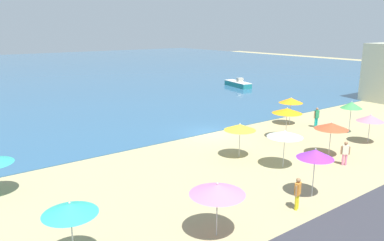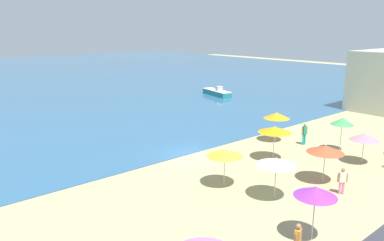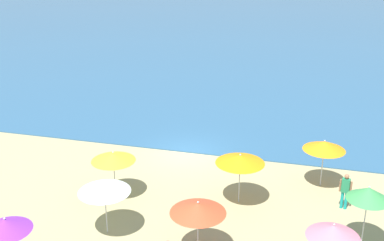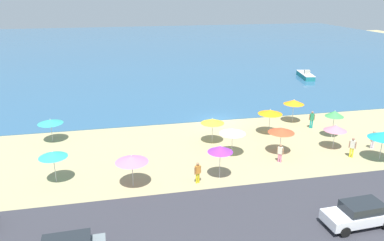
# 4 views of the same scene
# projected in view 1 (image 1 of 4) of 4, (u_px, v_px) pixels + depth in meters

# --- Properties ---
(ground_plane) EXTENTS (160.00, 160.00, 0.00)m
(ground_plane) POSITION_uv_depth(u_px,v_px,m) (209.00, 133.00, 31.04)
(ground_plane) COLOR tan
(sea) EXTENTS (150.00, 110.00, 0.05)m
(sea) POSITION_uv_depth(u_px,v_px,m) (33.00, 72.00, 73.78)
(sea) COLOR #2D5A7F
(sea) RESTS_ON ground_plane
(beach_umbrella_0) EXTENTS (2.11, 2.11, 2.53)m
(beach_umbrella_0) POSITION_uv_depth(u_px,v_px,m) (291.00, 100.00, 33.27)
(beach_umbrella_0) COLOR #B2B2B7
(beach_umbrella_0) RESTS_ON ground_plane
(beach_umbrella_1) EXTENTS (1.87, 1.87, 2.64)m
(beach_umbrella_1) POSITION_uv_depth(u_px,v_px,m) (315.00, 154.00, 18.85)
(beach_umbrella_1) COLOR #B2B2B7
(beach_umbrella_1) RESTS_ON ground_plane
(beach_umbrella_2) EXTENTS (2.22, 2.22, 2.42)m
(beach_umbrella_2) POSITION_uv_depth(u_px,v_px,m) (331.00, 126.00, 25.02)
(beach_umbrella_2) COLOR #B2B2B7
(beach_umbrella_2) RESTS_ON ground_plane
(beach_umbrella_3) EXTENTS (2.04, 2.04, 2.44)m
(beach_umbrella_3) POSITION_uv_depth(u_px,v_px,m) (70.00, 209.00, 13.50)
(beach_umbrella_3) COLOR #B2B2B7
(beach_umbrella_3) RESTS_ON ground_plane
(beach_umbrella_4) EXTENTS (2.21, 2.21, 2.41)m
(beach_umbrella_4) POSITION_uv_depth(u_px,v_px,m) (285.00, 134.00, 22.99)
(beach_umbrella_4) COLOR #B2B2B7
(beach_umbrella_4) RESTS_ON ground_plane
(beach_umbrella_5) EXTENTS (2.32, 2.32, 2.53)m
(beach_umbrella_5) POSITION_uv_depth(u_px,v_px,m) (287.00, 111.00, 28.98)
(beach_umbrella_5) COLOR #B2B2B7
(beach_umbrella_5) RESTS_ON ground_plane
(beach_umbrella_6) EXTENTS (2.34, 2.34, 2.39)m
(beach_umbrella_6) POSITION_uv_depth(u_px,v_px,m) (217.00, 189.00, 15.30)
(beach_umbrella_6) COLOR #B2B2B7
(beach_umbrella_6) RESTS_ON ground_plane
(beach_umbrella_9) EXTENTS (2.13, 2.13, 2.38)m
(beach_umbrella_9) POSITION_uv_depth(u_px,v_px,m) (240.00, 127.00, 24.83)
(beach_umbrella_9) COLOR #B2B2B7
(beach_umbrella_9) RESTS_ON ground_plane
(beach_umbrella_10) EXTENTS (1.72, 1.72, 2.71)m
(beach_umbrella_10) POSITION_uv_depth(u_px,v_px,m) (352.00, 105.00, 30.51)
(beach_umbrella_10) COLOR #B2B2B7
(beach_umbrella_10) RESTS_ON ground_plane
(beach_umbrella_11) EXTENTS (1.98, 1.98, 2.24)m
(beach_umbrella_11) POSITION_uv_depth(u_px,v_px,m) (370.00, 118.00, 28.01)
(beach_umbrella_11) COLOR #B2B2B7
(beach_umbrella_11) RESTS_ON ground_plane
(bather_2) EXTENTS (0.56, 0.30, 1.78)m
(bather_2) POSITION_uv_depth(u_px,v_px,m) (317.00, 116.00, 32.61)
(bather_2) COLOR teal
(bather_2) RESTS_ON ground_plane
(bather_3) EXTENTS (0.42, 0.44, 1.57)m
(bather_3) POSITION_uv_depth(u_px,v_px,m) (345.00, 152.00, 23.65)
(bather_3) COLOR pink
(bather_3) RESTS_ON ground_plane
(bather_5) EXTENTS (0.54, 0.33, 1.62)m
(bather_5) POSITION_uv_depth(u_px,v_px,m) (298.00, 192.00, 17.85)
(bather_5) COLOR gold
(bather_5) RESTS_ON ground_plane
(skiff_nearshore) EXTENTS (2.50, 5.76, 1.34)m
(skiff_nearshore) POSITION_uv_depth(u_px,v_px,m) (238.00, 84.00, 55.19)
(skiff_nearshore) COLOR teal
(skiff_nearshore) RESTS_ON sea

